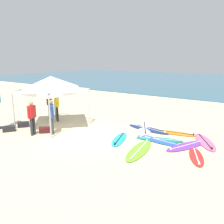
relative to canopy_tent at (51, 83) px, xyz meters
name	(u,v)px	position (x,y,z in m)	size (l,w,h in m)	color
ground_plane	(84,136)	(2.52, -0.33, -2.39)	(80.00, 80.00, 0.00)	beige
sea	(214,82)	(2.52, 30.58, -2.34)	(80.00, 36.00, 0.10)	#386B84
canopy_tent	(51,83)	(0.00, 0.00, 0.00)	(2.97, 2.97, 2.75)	#B7B7BC
surfboard_navy	(148,129)	(4.66, 2.33, -2.35)	(2.53, 1.04, 0.19)	navy
surfboard_pink	(205,142)	(7.57, 2.03, -2.35)	(1.65, 2.29, 0.19)	pink
surfboard_blue	(159,140)	(5.80, 1.01, -2.35)	(2.26, 0.84, 0.19)	blue
surfboard_red	(196,156)	(7.68, 0.19, -2.35)	(1.12, 1.85, 0.19)	red
surfboard_lime	(139,150)	(5.59, -0.46, -2.35)	(1.02, 2.54, 0.19)	#7AD12D
surfboard_teal	(159,139)	(5.76, 1.16, -2.35)	(2.20, 1.21, 0.19)	#19847F
surfboard_cyan	(119,139)	(4.23, 0.16, -2.35)	(1.11, 2.03, 0.19)	#23B2CC
surfboard_orange	(177,133)	(6.13, 2.49, -2.35)	(2.03, 0.81, 0.19)	orange
surfboard_white	(145,128)	(4.41, 2.44, -2.35)	(1.76, 2.52, 0.19)	white
surfboard_purple	(186,146)	(7.03, 1.07, -2.35)	(1.49, 2.30, 0.19)	purple
person_red	(32,115)	(0.37, -1.62, -1.40)	(0.28, 0.54, 1.71)	#2D2D33
person_yellow	(57,105)	(-0.59, 0.84, -1.40)	(0.47, 0.38, 1.71)	#2D2D33
person_black	(49,103)	(-1.32, 0.91, -1.40)	(0.51, 0.35, 1.71)	#2D2D33
person_blue	(52,114)	(1.01, -0.96, -1.40)	(0.45, 0.40, 1.71)	#383842
gear_bag_near_tent	(23,124)	(-1.21, -1.06, -2.25)	(0.60, 0.32, 0.28)	#232328
gear_bag_by_pole	(45,130)	(0.57, -1.04, -2.25)	(0.60, 0.32, 0.28)	#4C1919
gear_bag_on_sand	(9,129)	(-1.15, -1.95, -2.25)	(0.60, 0.32, 0.28)	#232328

